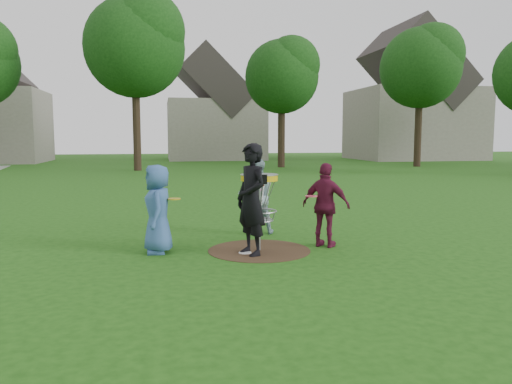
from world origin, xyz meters
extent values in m
plane|color=#19470F|center=(0.00, 0.00, 0.00)|extent=(100.00, 100.00, 0.00)
cylinder|color=#47331E|center=(0.00, 0.00, 0.00)|extent=(1.80, 1.80, 0.01)
imported|color=#365B94|center=(-1.73, 0.16, 0.76)|extent=(0.50, 0.76, 1.52)
imported|color=black|center=(-0.19, -0.27, 0.94)|extent=(0.68, 0.81, 1.88)
imported|color=#7A979E|center=(0.23, 1.52, 0.77)|extent=(0.76, 0.60, 1.53)
imported|color=maroon|center=(1.24, 0.07, 0.76)|extent=(0.92, 0.86, 1.52)
cylinder|color=white|center=(-0.28, -0.17, 0.01)|extent=(0.22, 0.22, 0.02)
cylinder|color=#9EA0A5|center=(0.00, 0.00, 0.69)|extent=(0.05, 0.05, 1.38)
cylinder|color=gold|center=(0.00, 0.00, 1.28)|extent=(0.64, 0.64, 0.10)
cylinder|color=#9EA0A5|center=(0.00, 0.00, 1.34)|extent=(0.66, 0.66, 0.01)
cube|color=black|center=(0.00, -0.33, 1.28)|extent=(0.14, 0.02, 0.16)
torus|color=#9EA0A5|center=(0.00, 0.00, 0.70)|extent=(0.62, 0.62, 0.02)
torus|color=#9EA0A5|center=(0.00, 0.00, 0.54)|extent=(0.50, 0.50, 0.02)
cylinder|color=#9EA0A5|center=(0.00, 0.00, 0.53)|extent=(0.44, 0.44, 0.01)
cylinder|color=gold|center=(-1.46, 0.14, 0.93)|extent=(0.22, 0.22, 0.02)
cylinder|color=red|center=(-0.03, -0.04, 1.15)|extent=(0.22, 0.22, 0.02)
cylinder|color=#FF43B5|center=(0.19, 1.24, 0.94)|extent=(0.22, 0.22, 0.02)
cylinder|color=#F54062|center=(0.96, 0.05, 0.93)|extent=(0.22, 0.22, 0.02)
cylinder|color=#38281C|center=(-3.00, 21.50, 2.31)|extent=(0.46, 0.46, 4.62)
sphere|color=#164211|center=(-3.00, 21.50, 7.04)|extent=(5.72, 5.72, 5.72)
cylinder|color=#38281C|center=(6.00, 23.00, 1.89)|extent=(0.46, 0.46, 3.78)
sphere|color=#164211|center=(6.00, 23.00, 5.76)|extent=(4.68, 4.68, 4.68)
cylinder|color=#38281C|center=(15.00, 22.00, 2.10)|extent=(0.46, 0.46, 4.20)
sphere|color=#164211|center=(15.00, 22.00, 6.40)|extent=(5.20, 5.20, 5.20)
cube|color=gray|center=(3.00, 35.00, 2.50)|extent=(8.00, 7.00, 5.00)
cube|color=#2D2826|center=(3.00, 35.00, 6.44)|extent=(6.11, 7.14, 6.11)
cube|color=gray|center=(20.00, 32.00, 3.00)|extent=(10.00, 8.00, 6.00)
cube|color=#2D2826|center=(20.00, 32.00, 7.80)|extent=(7.64, 8.16, 7.64)
camera|label=1|loc=(-1.66, -8.42, 1.99)|focal=35.00mm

